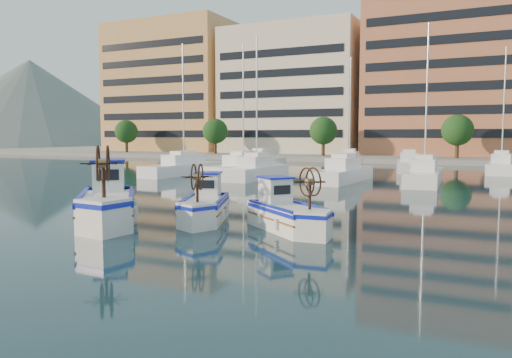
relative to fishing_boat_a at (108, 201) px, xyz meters
name	(u,v)px	position (x,y,z in m)	size (l,w,h in m)	color
ground	(236,232)	(5.60, 0.45, -0.88)	(300.00, 300.00, 0.00)	#18363E
waterfront	(504,83)	(14.83, 65.49, 10.22)	(180.00, 40.00, 25.60)	gray
hill_west	(32,145)	(-134.40, 110.45, -0.88)	(180.00, 180.00, 60.00)	slate
yacht_marina	(354,169)	(2.70, 28.40, -0.35)	(38.41, 23.09, 11.50)	white
fishing_boat_a	(108,201)	(0.00, 0.00, 0.00)	(4.66, 5.07, 3.18)	white
fishing_boat_b	(205,204)	(3.27, 2.12, -0.20)	(2.90, 4.09, 2.46)	white
fishing_boat_c	(286,212)	(7.07, 1.70, -0.20)	(3.89, 3.61, 2.45)	white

